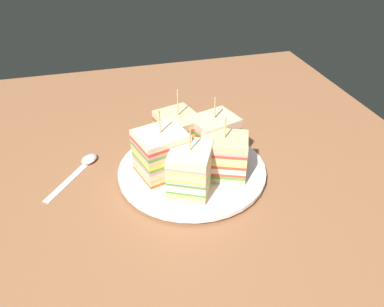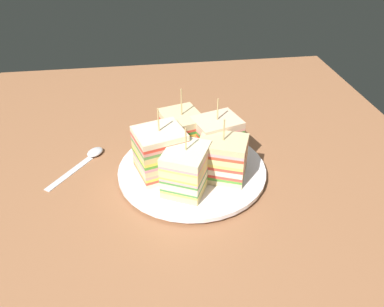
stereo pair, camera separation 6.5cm
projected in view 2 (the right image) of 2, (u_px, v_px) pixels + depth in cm
name	position (u px, v px, depth cm)	size (l,w,h in cm)	color
ground_plane	(192.00, 178.00, 68.18)	(103.93, 90.07, 1.80)	#8F5C3B
plate	(192.00, 170.00, 67.18)	(25.47, 25.47, 1.43)	white
sandwich_wedge_0	(216.00, 139.00, 67.44)	(8.06, 9.07, 11.54)	#DDBA8B
sandwich_wedge_1	(182.00, 134.00, 68.88)	(9.05, 8.20, 12.46)	beige
sandwich_wedge_2	(160.00, 153.00, 63.19)	(8.55, 9.19, 12.40)	beige
sandwich_wedge_3	(186.00, 169.00, 60.43)	(9.51, 8.81, 11.17)	#D6C57B
sandwich_wedge_4	(222.00, 158.00, 63.04)	(8.30, 9.26, 10.83)	beige
chip_pile	(185.00, 163.00, 66.60)	(6.66, 7.09, 1.83)	#EDCC72
spoon	(88.00, 158.00, 71.13)	(12.23, 9.82, 1.00)	silver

